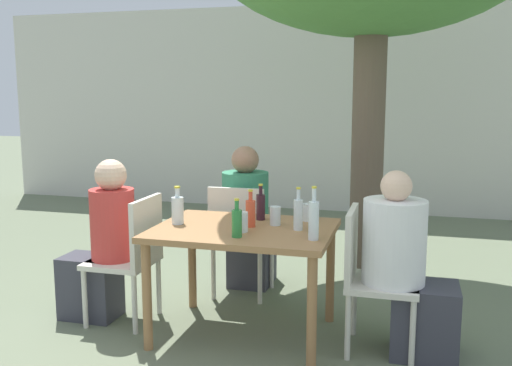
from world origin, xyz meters
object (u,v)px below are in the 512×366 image
Objects in this scene: soda_bottle_3 at (251,212)px; drinking_glass_0 at (275,216)px; green_bottle_2 at (237,222)px; dining_table_front at (244,241)px; water_bottle_4 at (314,219)px; patio_chair_2 at (240,235)px; person_seated_1 at (407,273)px; drinking_glass_1 at (308,212)px; person_seated_2 at (248,225)px; person_seated_0 at (102,249)px; water_bottle_1 at (298,214)px; patio_chair_0 at (133,252)px; drinking_glass_2 at (242,222)px; wine_bottle_0 at (261,206)px; patio_chair_1 at (369,271)px; water_bottle_5 at (178,209)px.

soda_bottle_3 is 0.17m from drinking_glass_0.
dining_table_front is at bearing 97.14° from green_bottle_2.
patio_chair_2 is at bearing 129.91° from water_bottle_4.
person_seated_1 is at bearing 14.28° from green_bottle_2.
green_bottle_2 is at bearing -121.12° from drinking_glass_1.
patio_chair_2 is 3.63× the size of soda_bottle_3.
drinking_glass_1 is (0.61, -0.60, 0.26)m from person_seated_2.
person_seated_0 is 4.16× the size of water_bottle_1.
person_seated_0 is 0.97× the size of person_seated_2.
water_bottle_4 is at bearing -21.66° from dining_table_front.
person_seated_0 is 2.11m from person_seated_1.
water_bottle_1 is at bearing -92.88° from drinking_glass_1.
person_seated_1 is (1.28, -0.67, 0.01)m from patio_chair_2.
dining_table_front is at bearing 158.34° from water_bottle_4.
water_bottle_4 is at bearing 81.47° from patio_chair_0.
drinking_glass_0 is 1.06× the size of drinking_glass_1.
water_bottle_1 is (0.36, 0.02, 0.20)m from dining_table_front.
person_seated_0 is (-0.82, -0.67, 0.01)m from patio_chair_2.
drinking_glass_2 is at bearing -79.88° from dining_table_front.
green_bottle_2 is 2.00× the size of drinking_glass_1.
water_bottle_1 reaches higher than dining_table_front.
person_seated_2 is at bearing 54.78° from person_seated_1.
person_seated_2 is at bearing 104.47° from dining_table_front.
soda_bottle_3 is (0.04, 0.03, 0.19)m from dining_table_front.
drinking_glass_1 is at bearing 50.47° from drinking_glass_2.
patio_chair_2 is 0.89m from drinking_glass_2.
patio_chair_0 is 1.26m from drinking_glass_1.
water_bottle_4 reaches higher than dining_table_front.
drinking_glass_2 is (-0.16, -0.24, 0.00)m from drinking_glass_0.
patio_chair_0 is 1.05m from drinking_glass_0.
person_seated_2 is 0.93m from drinking_glass_0.
patio_chair_0 is at bearing -173.37° from drinking_glass_0.
patio_chair_0 is 3.75× the size of green_bottle_2.
wine_bottle_0 is 0.38m from water_bottle_1.
water_bottle_4 is at bearing -76.16° from drinking_glass_1.
person_seated_1 reaches higher than patio_chair_1.
person_seated_0 is 1.60m from water_bottle_4.
water_bottle_4 is (0.73, -1.10, 0.33)m from person_seated_2.
patio_chair_1 is 0.61m from drinking_glass_1.
water_bottle_5 is at bearing 90.76° from person_seated_1.
patio_chair_1 is 3.57× the size of wine_bottle_0.
patio_chair_1 is 1.87m from person_seated_0.
drinking_glass_1 is (0.33, 0.27, -0.04)m from soda_bottle_3.
person_seated_0 reaches higher than drinking_glass_1.
dining_table_front is 0.41m from water_bottle_1.
drinking_glass_1 is at bearing 65.84° from person_seated_1.
water_bottle_4 reaches higher than soda_bottle_3.
water_bottle_4 reaches higher than green_bottle_2.
water_bottle_1 reaches higher than green_bottle_2.
drinking_glass_2 is (0.84, -0.12, 0.29)m from patio_chair_0.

